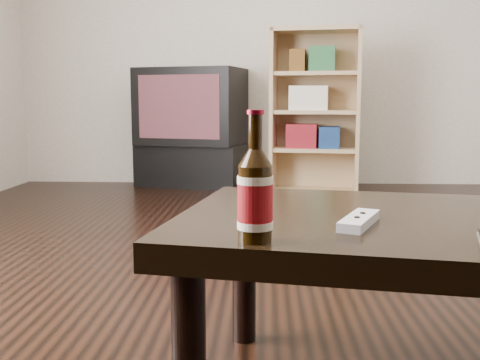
{
  "coord_description": "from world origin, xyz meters",
  "views": [
    {
      "loc": [
        -0.29,
        -2.14,
        0.76
      ],
      "look_at": [
        -0.34,
        -1.05,
        0.6
      ],
      "focal_mm": 42.0,
      "sensor_mm": 36.0,
      "label": 1
    }
  ],
  "objects_px": {
    "beer_bottle": "(255,196)",
    "coffee_table": "(445,245)",
    "remote": "(359,221)",
    "tv": "(191,107)",
    "bookshelf": "(314,109)",
    "tv_stand": "(192,165)"
  },
  "relations": [
    {
      "from": "beer_bottle",
      "to": "coffee_table",
      "type": "bearing_deg",
      "value": 27.21
    },
    {
      "from": "coffee_table",
      "to": "beer_bottle",
      "type": "xyz_separation_m",
      "value": [
        -0.45,
        -0.23,
        0.16
      ]
    },
    {
      "from": "coffee_table",
      "to": "remote",
      "type": "distance_m",
      "value": 0.25
    },
    {
      "from": "tv",
      "to": "beer_bottle",
      "type": "xyz_separation_m",
      "value": [
        0.62,
        -3.87,
        -0.13
      ]
    },
    {
      "from": "coffee_table",
      "to": "remote",
      "type": "xyz_separation_m",
      "value": [
        -0.22,
        -0.08,
        0.07
      ]
    },
    {
      "from": "bookshelf",
      "to": "remote",
      "type": "xyz_separation_m",
      "value": [
        -0.2,
        -3.4,
        -0.2
      ]
    },
    {
      "from": "tv_stand",
      "to": "remote",
      "type": "relative_size",
      "value": 4.75
    },
    {
      "from": "beer_bottle",
      "to": "bookshelf",
      "type": "bearing_deg",
      "value": 83.1
    },
    {
      "from": "remote",
      "to": "tv_stand",
      "type": "bearing_deg",
      "value": 126.23
    },
    {
      "from": "bookshelf",
      "to": "coffee_table",
      "type": "relative_size",
      "value": 0.96
    },
    {
      "from": "tv_stand",
      "to": "beer_bottle",
      "type": "relative_size",
      "value": 3.56
    },
    {
      "from": "coffee_table",
      "to": "remote",
      "type": "bearing_deg",
      "value": -160.15
    },
    {
      "from": "beer_bottle",
      "to": "remote",
      "type": "relative_size",
      "value": 1.33
    },
    {
      "from": "tv_stand",
      "to": "tv",
      "type": "bearing_deg",
      "value": -90.0
    },
    {
      "from": "tv_stand",
      "to": "beer_bottle",
      "type": "bearing_deg",
      "value": -65.49
    },
    {
      "from": "beer_bottle",
      "to": "remote",
      "type": "distance_m",
      "value": 0.29
    },
    {
      "from": "tv",
      "to": "beer_bottle",
      "type": "relative_size",
      "value": 3.84
    },
    {
      "from": "bookshelf",
      "to": "beer_bottle",
      "type": "height_order",
      "value": "bookshelf"
    },
    {
      "from": "remote",
      "to": "tv",
      "type": "bearing_deg",
      "value": 126.24
    },
    {
      "from": "tv_stand",
      "to": "beer_bottle",
      "type": "height_order",
      "value": "beer_bottle"
    },
    {
      "from": "tv_stand",
      "to": "remote",
      "type": "bearing_deg",
      "value": -61.68
    },
    {
      "from": "tv",
      "to": "bookshelf",
      "type": "bearing_deg",
      "value": -1.3
    }
  ]
}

